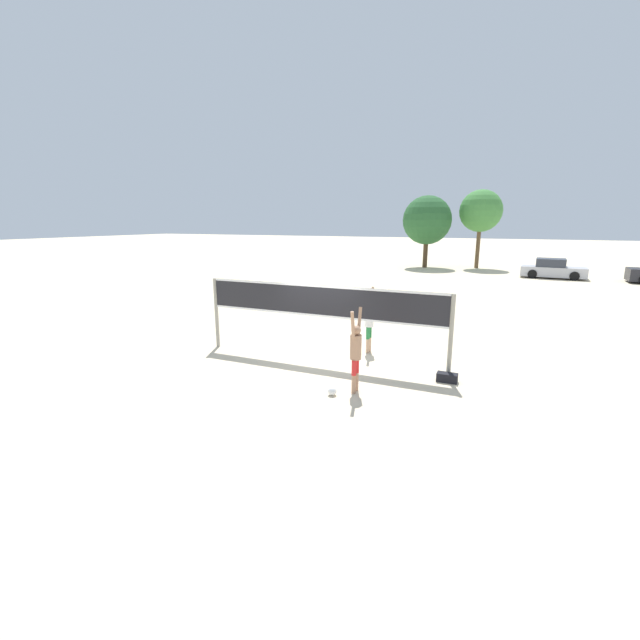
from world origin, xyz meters
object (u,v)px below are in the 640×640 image
parked_car_mid (553,269)px  tree_left_cluster (427,220)px  player_spiker (356,349)px  gear_bag (447,378)px  tree_right_cluster (481,211)px  player_blocker (369,319)px  volleyball_net (320,307)px  volleyball (332,391)px

parked_car_mid → tree_left_cluster: bearing=163.5°
player_spiker → gear_bag: 2.77m
player_spiker → tree_right_cluster: 31.83m
gear_bag → parked_car_mid: parked_car_mid is taller
tree_left_cluster → player_blocker: bearing=-83.3°
tree_left_cluster → tree_right_cluster: tree_right_cluster is taller
parked_car_mid → tree_left_cluster: size_ratio=0.70×
player_blocker → gear_bag: (2.70, -1.67, -0.99)m
tree_left_cluster → tree_right_cluster: (4.36, 1.34, 0.78)m
gear_bag → tree_right_cluster: (-1.50, 29.95, 4.86)m
gear_bag → volleyball_net: bearing=176.5°
tree_right_cluster → parked_car_mid: bearing=-41.5°
volleyball → tree_right_cluster: 32.40m
volleyball → parked_car_mid: (6.63, 26.97, 0.53)m
volleyball_net → player_spiker: (1.78, -1.86, -0.55)m
tree_right_cluster → gear_bag: bearing=-87.1°
player_blocker → parked_car_mid: 24.25m
player_spiker → volleyball: (-0.44, -0.43, -1.00)m
player_blocker → tree_right_cluster: tree_right_cluster is taller
gear_bag → tree_left_cluster: (-5.86, 28.62, 4.08)m
player_spiker → player_blocker: bearing=11.9°
player_spiker → player_blocker: player_spiker is taller
player_blocker → tree_left_cluster: 27.31m
player_blocker → volleyball: size_ratio=9.87×
volleyball_net → volleyball: 3.07m
parked_car_mid → gear_bag: bearing=-95.8°
volleyball_net → tree_right_cluster: bearing=85.6°
player_spiker → gear_bag: (2.00, 1.63, -0.99)m
player_blocker → tree_right_cluster: 28.58m
volleyball → gear_bag: size_ratio=0.40×
gear_bag → volleyball: bearing=-139.8°
volleyball_net → parked_car_mid: 25.96m
player_blocker → tree_right_cluster: size_ratio=0.31×
player_blocker → gear_bag: player_blocker is taller
tree_left_cluster → gear_bag: bearing=-78.4°
volleyball_net → volleyball: (1.34, -2.29, -1.55)m
gear_bag → tree_left_cluster: tree_left_cluster is taller
player_spiker → tree_right_cluster: size_ratio=0.31×
gear_bag → tree_right_cluster: size_ratio=0.08×
volleyball_net → gear_bag: (3.78, -0.23, -1.54)m
player_spiker → tree_right_cluster: (0.50, 31.59, 3.87)m
volleyball → volleyball_net: bearing=120.3°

